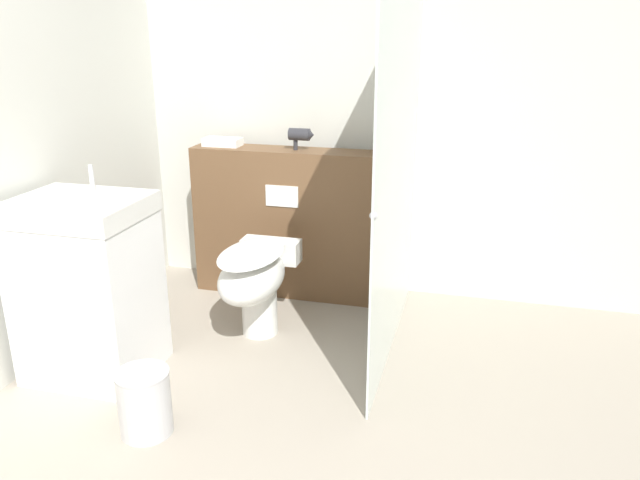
{
  "coord_description": "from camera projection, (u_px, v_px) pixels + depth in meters",
  "views": [
    {
      "loc": [
        0.95,
        -1.73,
        1.78
      ],
      "look_at": [
        0.12,
        1.41,
        0.66
      ],
      "focal_mm": 35.0,
      "sensor_mm": 36.0,
      "label": 1
    }
  ],
  "objects": [
    {
      "name": "wall_back",
      "position": [
        340.0,
        109.0,
        4.16
      ],
      "size": [
        8.0,
        0.06,
        2.5
      ],
      "color": "silver",
      "rests_on": "ground_plane"
    },
    {
      "name": "folded_towel",
      "position": [
        223.0,
        142.0,
        4.18
      ],
      "size": [
        0.25,
        0.14,
        0.05
      ],
      "color": "white",
      "rests_on": "partition_panel"
    },
    {
      "name": "hair_drier",
      "position": [
        301.0,
        135.0,
        4.02
      ],
      "size": [
        0.17,
        0.08,
        0.14
      ],
      "color": "#2D2D33",
      "rests_on": "partition_panel"
    },
    {
      "name": "shower_glass",
      "position": [
        399.0,
        169.0,
        3.35
      ],
      "size": [
        0.04,
        1.58,
        2.1
      ],
      "color": "silver",
      "rests_on": "ground_plane"
    },
    {
      "name": "toilet",
      "position": [
        255.0,
        279.0,
        3.65
      ],
      "size": [
        0.37,
        0.71,
        0.56
      ],
      "color": "white",
      "rests_on": "ground_plane"
    },
    {
      "name": "waste_bin",
      "position": [
        145.0,
        402.0,
        2.84
      ],
      "size": [
        0.24,
        0.24,
        0.31
      ],
      "color": "silver",
      "rests_on": "ground_plane"
    },
    {
      "name": "partition_panel",
      "position": [
        288.0,
        223.0,
        4.24
      ],
      "size": [
        1.29,
        0.26,
        1.01
      ],
      "color": "brown",
      "rests_on": "ground_plane"
    },
    {
      "name": "sink_vanity",
      "position": [
        88.0,
        288.0,
        3.25
      ],
      "size": [
        0.64,
        0.53,
        1.11
      ],
      "color": "white",
      "rests_on": "ground_plane"
    }
  ]
}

